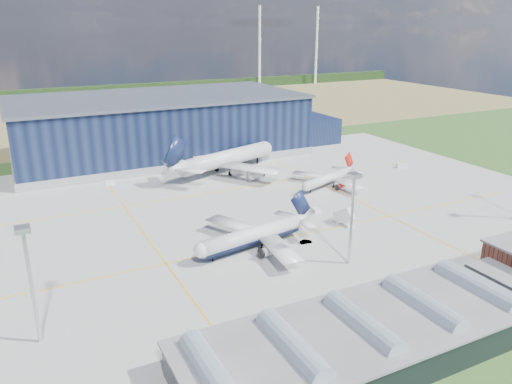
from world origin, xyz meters
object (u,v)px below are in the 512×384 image
object	(u,v)px
airliner_widebody	(226,150)
car_a	(430,280)
gse_tug_b	(389,292)
car_b	(306,242)
light_mast_west	(28,267)
airliner_red	(327,174)
gse_van_b	(402,166)
airstair	(344,219)
hangar	(165,128)
gse_cart_b	(110,183)
gse_tug_c	(183,172)
gse_cart_a	(316,210)
light_mast_center	(353,204)
airliner_navy	(252,227)

from	to	relation	value
airliner_widebody	car_a	xyz separation A→B (m)	(6.22, -100.73, -8.52)
gse_tug_b	car_b	size ratio (longest dim) A/B	0.88
light_mast_west	airliner_red	world-z (taller)	light_mast_west
gse_van_b	airstair	bearing A→B (deg)	151.79
gse_tug_b	hangar	bearing A→B (deg)	126.93
hangar	airliner_widebody	distance (m)	41.64
airliner_red	gse_cart_b	size ratio (longest dim) A/B	10.00
hangar	gse_cart_b	distance (m)	48.36
airliner_red	gse_tug_c	bearing A→B (deg)	-65.15
airliner_red	light_mast_west	bearing A→B (deg)	7.35
airliner_red	gse_cart_b	bearing A→B (deg)	-49.46
gse_tug_b	gse_van_b	xyz separation A→B (m)	(71.84, 74.91, 0.34)
gse_tug_b	gse_cart_b	distance (m)	112.89
gse_tug_b	gse_cart_a	bearing A→B (deg)	109.36
gse_van_b	airstair	size ratio (longest dim) A/B	0.76
light_mast_center	car_a	world-z (taller)	light_mast_center
light_mast_west	gse_van_b	world-z (taller)	light_mast_west
gse_cart_a	car_a	size ratio (longest dim) A/B	0.96
gse_cart_b	airstair	bearing A→B (deg)	-137.38
gse_van_b	gse_tug_c	size ratio (longest dim) A/B	1.37
hangar	airliner_red	size ratio (longest dim) A/B	4.66
airliner_navy	gse_tug_b	bearing A→B (deg)	105.51
car_a	airliner_widebody	bearing A→B (deg)	9.05
airliner_red	gse_tug_c	distance (m)	56.87
gse_tug_c	light_mast_center	bearing A→B (deg)	-87.83
gse_tug_b	airstair	world-z (taller)	airstair
gse_van_b	airstair	xyz separation A→B (m)	(-56.84, -37.94, 0.81)
light_mast_west	car_b	world-z (taller)	light_mast_west
hangar	car_a	size ratio (longest dim) A/B	45.74
gse_cart_b	airliner_navy	bearing A→B (deg)	-158.09
hangar	light_mast_center	distance (m)	125.07
hangar	airliner_navy	distance (m)	107.44
light_mast_center	gse_van_b	xyz separation A→B (m)	(70.63, 58.91, -14.47)
airliner_navy	hangar	bearing A→B (deg)	-105.71
gse_tug_b	gse_cart_b	size ratio (longest dim) A/B	0.92
light_mast_west	gse_cart_b	size ratio (longest dim) A/B	7.38
airstair	car_a	world-z (taller)	airstair
hangar	airstair	bearing A→B (deg)	-78.58
hangar	airliner_navy	size ratio (longest dim) A/B	3.80
airstair	gse_tug_b	bearing A→B (deg)	-133.05
gse_cart_b	airstair	xyz separation A→B (m)	(53.05, -69.33, 1.09)
hangar	airliner_navy	bearing A→B (deg)	-95.55
car_b	gse_cart_a	bearing A→B (deg)	-33.71
gse_tug_b	gse_cart_b	world-z (taller)	gse_cart_b
gse_cart_a	gse_cart_b	distance (m)	77.07
airstair	airliner_red	bearing A→B (deg)	42.45
gse_cart_b	gse_tug_b	bearing A→B (deg)	-155.11
gse_tug_c	car_b	xyz separation A→B (m)	(7.73, -77.44, -0.13)
hangar	gse_van_b	world-z (taller)	hangar
light_mast_center	car_a	size ratio (longest dim) A/B	7.26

